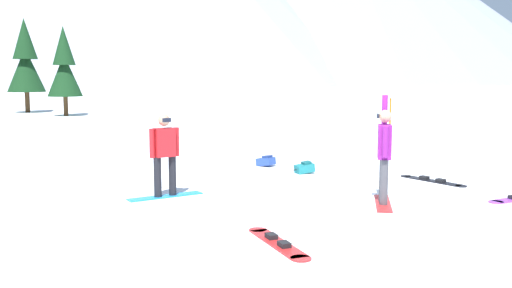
% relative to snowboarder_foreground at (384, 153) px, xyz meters
% --- Properties ---
extents(ground_plane, '(800.00, 800.00, 0.00)m').
position_rel_snowboarder_foreground_xyz_m(ground_plane, '(-0.47, 0.32, -0.99)').
color(ground_plane, white).
extents(snowboarder_foreground, '(0.92, 1.44, 2.07)m').
position_rel_snowboarder_foreground_xyz_m(snowboarder_foreground, '(0.00, 0.00, 0.00)').
color(snowboarder_foreground, red).
rests_on(snowboarder_foreground, ground_plane).
extents(snowboarder_midground, '(1.57, 0.66, 1.68)m').
position_rel_snowboarder_foreground_xyz_m(snowboarder_midground, '(-3.87, 1.87, -0.11)').
color(snowboarder_midground, '#1E8CD8').
rests_on(snowboarder_midground, ground_plane).
extents(loose_snowboard_far_spare, '(0.81, 1.76, 0.09)m').
position_rel_snowboarder_foreground_xyz_m(loose_snowboard_far_spare, '(2.27, 1.73, -0.96)').
color(loose_snowboard_far_spare, black).
rests_on(loose_snowboard_far_spare, ground_plane).
extents(loose_snowboard_near_left, '(0.44, 1.82, 0.09)m').
position_rel_snowboarder_foreground_xyz_m(loose_snowboard_near_left, '(-2.78, -1.85, -0.96)').
color(loose_snowboard_near_left, red).
rests_on(loose_snowboard_near_left, ground_plane).
extents(backpack_blue, '(0.53, 0.56, 0.31)m').
position_rel_snowboarder_foreground_xyz_m(backpack_blue, '(-0.70, 5.00, -0.85)').
color(backpack_blue, '#2D4C9E').
rests_on(backpack_blue, ground_plane).
extents(backpack_teal, '(0.54, 0.34, 0.30)m').
position_rel_snowboarder_foreground_xyz_m(backpack_teal, '(-0.13, 3.64, -0.85)').
color(backpack_teal, '#1E7A7F').
rests_on(backpack_teal, ground_plane).
extents(trail_marker_pole, '(0.06, 0.06, 1.66)m').
position_rel_snowboarder_foreground_xyz_m(trail_marker_pole, '(4.83, 8.01, -0.16)').
color(trail_marker_pole, orange).
rests_on(trail_marker_pole, ground_plane).
extents(pine_tree_twin, '(2.43, 2.43, 6.15)m').
position_rel_snowboarder_foreground_xyz_m(pine_tree_twin, '(-8.74, 31.02, 2.37)').
color(pine_tree_twin, '#472D19').
rests_on(pine_tree_twin, ground_plane).
extents(pine_tree_young, '(2.06, 2.06, 5.37)m').
position_rel_snowboarder_foreground_xyz_m(pine_tree_young, '(-6.25, 26.85, 1.94)').
color(pine_tree_young, '#472D19').
rests_on(pine_tree_young, ground_plane).
extents(peak_east_ridge, '(111.23, 111.23, 56.51)m').
position_rel_snowboarder_foreground_xyz_m(peak_east_ridge, '(149.93, 237.61, 28.54)').
color(peak_east_ridge, '#9EA3B2').
rests_on(peak_east_ridge, ground_plane).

